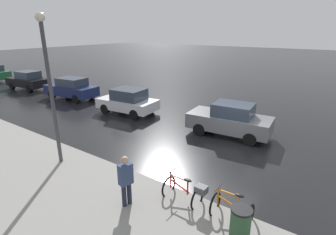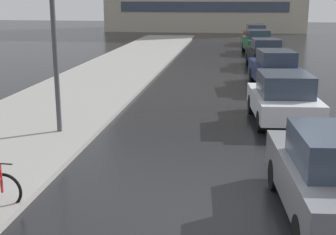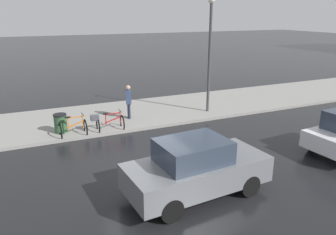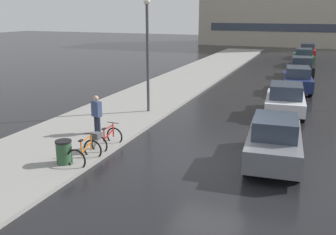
# 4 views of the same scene
# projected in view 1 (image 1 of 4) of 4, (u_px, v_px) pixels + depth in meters

# --- Properties ---
(ground_plane) EXTENTS (140.00, 140.00, 0.00)m
(ground_plane) POSITION_uv_depth(u_px,v_px,m) (229.00, 154.00, 11.39)
(ground_plane) COLOR black
(bicycle_nearest) EXTENTS (0.75, 1.08, 0.99)m
(bicycle_nearest) POSITION_uv_depth(u_px,v_px,m) (232.00, 209.00, 7.31)
(bicycle_nearest) COLOR black
(bicycle_nearest) RESTS_ON ground
(bicycle_second) EXTENTS (0.76, 1.40, 0.95)m
(bicycle_second) POSITION_uv_depth(u_px,v_px,m) (187.00, 191.00, 8.01)
(bicycle_second) COLOR black
(bicycle_second) RESTS_ON ground
(car_grey) EXTENTS (2.06, 4.22, 1.69)m
(car_grey) POSITION_uv_depth(u_px,v_px,m) (230.00, 120.00, 13.19)
(car_grey) COLOR slate
(car_grey) RESTS_ON ground
(car_white) EXTENTS (2.17, 3.90, 1.61)m
(car_white) POSITION_uv_depth(u_px,v_px,m) (128.00, 101.00, 16.68)
(car_white) COLOR silver
(car_white) RESTS_ON ground
(car_navy) EXTENTS (2.19, 4.37, 1.65)m
(car_navy) POSITION_uv_depth(u_px,v_px,m) (71.00, 88.00, 20.12)
(car_navy) COLOR navy
(car_navy) RESTS_ON ground
(car_black) EXTENTS (2.14, 4.11, 1.62)m
(car_black) POSITION_uv_depth(u_px,v_px,m) (28.00, 80.00, 23.41)
(car_black) COLOR black
(car_black) RESTS_ON ground
(pedestrian) EXTENTS (0.45, 0.34, 1.75)m
(pedestrian) POSITION_uv_depth(u_px,v_px,m) (126.00, 180.00, 7.66)
(pedestrian) COLOR #1E2333
(pedestrian) RESTS_ON ground
(streetlamp) EXTENTS (0.33, 0.33, 5.72)m
(streetlamp) POSITION_uv_depth(u_px,v_px,m) (49.00, 80.00, 9.45)
(streetlamp) COLOR #424247
(streetlamp) RESTS_ON ground
(trash_bin) EXTENTS (0.55, 0.55, 0.94)m
(trash_bin) POSITION_uv_depth(u_px,v_px,m) (240.00, 224.00, 6.65)
(trash_bin) COLOR #2D5133
(trash_bin) RESTS_ON ground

